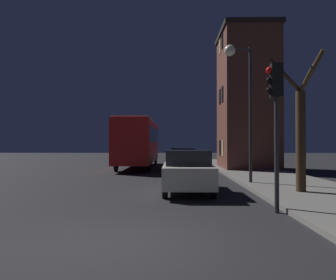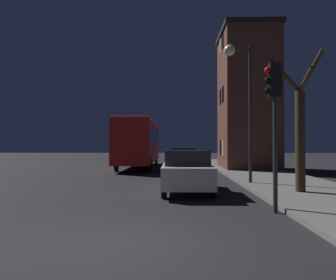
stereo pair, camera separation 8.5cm
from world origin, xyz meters
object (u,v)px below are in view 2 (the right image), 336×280
at_px(car_near_lane, 187,171).
at_px(car_mid_lane, 183,158).
at_px(bus, 139,140).
at_px(streetlamp, 240,81).
at_px(traffic_light, 274,105).
at_px(bare_tree, 300,124).

height_order(car_near_lane, car_mid_lane, car_near_lane).
relative_size(bus, car_mid_lane, 2.32).
relative_size(car_near_lane, car_mid_lane, 0.88).
bearing_deg(bus, streetlamp, -62.22).
relative_size(bus, car_near_lane, 2.64).
height_order(traffic_light, car_mid_lane, traffic_light).
height_order(streetlamp, traffic_light, streetlamp).
xyz_separation_m(car_near_lane, car_mid_lane, (0.10, 10.36, -0.01)).
height_order(traffic_light, bus, traffic_light).
distance_m(traffic_light, bus, 17.28).
xyz_separation_m(traffic_light, bare_tree, (1.80, 2.97, -0.34)).
bearing_deg(bus, bare_tree, -61.85).
height_order(bare_tree, car_mid_lane, bare_tree).
distance_m(car_near_lane, car_mid_lane, 10.36).
bearing_deg(car_mid_lane, streetlamp, -74.29).
bearing_deg(bare_tree, traffic_light, -121.18).
relative_size(streetlamp, bare_tree, 1.25).
distance_m(bare_tree, car_mid_lane, 11.77).
height_order(bus, car_near_lane, bus).
xyz_separation_m(bare_tree, car_near_lane, (-3.98, 0.62, -1.69)).
bearing_deg(car_mid_lane, bus, 143.47).
xyz_separation_m(streetlamp, traffic_light, (-0.23, -5.73, -1.76)).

